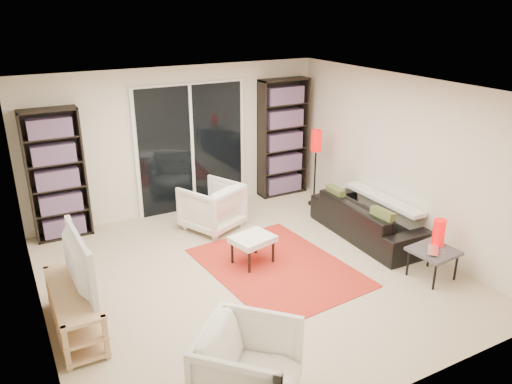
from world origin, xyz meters
TOP-DOWN VIEW (x-y plane):
  - floor at (0.00, 0.00)m, footprint 5.00×5.00m
  - wall_back at (0.00, 2.50)m, footprint 5.00×0.02m
  - wall_front at (0.00, -2.50)m, footprint 5.00×0.02m
  - wall_left at (-2.50, 0.00)m, footprint 0.02×5.00m
  - wall_right at (2.50, 0.00)m, footprint 0.02×5.00m
  - ceiling at (0.00, 0.00)m, footprint 5.00×5.00m
  - sliding_door at (0.20, 2.46)m, footprint 1.92×0.08m
  - bookshelf_left at (-1.95, 2.33)m, footprint 0.80×0.30m
  - bookshelf_right at (1.90, 2.33)m, footprint 0.90×0.30m
  - tv_stand at (-2.21, -0.16)m, footprint 0.43×1.34m
  - tv at (-2.19, -0.16)m, footprint 0.18×1.09m
  - rug at (0.40, -0.03)m, footprint 1.84×2.38m
  - sofa at (2.08, 0.15)m, footprint 0.81×1.98m
  - armchair_back at (0.14, 1.53)m, footprint 1.05×1.06m
  - armchair_front at (-1.05, -1.99)m, footprint 1.16×1.16m
  - ottoman at (0.16, 0.23)m, footprint 0.62×0.55m
  - side_table at (2.01, -1.19)m, footprint 0.56×0.56m
  - laptop at (1.99, -1.25)m, footprint 0.37×0.36m
  - table_lamp at (2.15, -1.11)m, footprint 0.16×0.16m
  - floor_lamp at (2.10, 1.59)m, footprint 0.20×0.20m

SIDE VIEW (x-z plane):
  - floor at x=0.00m, z-range 0.00..0.00m
  - rug at x=0.40m, z-range 0.00..0.01m
  - tv_stand at x=-2.21m, z-range 0.01..0.51m
  - sofa at x=2.08m, z-range 0.00..0.57m
  - ottoman at x=0.16m, z-range 0.14..0.54m
  - side_table at x=2.01m, z-range 0.16..0.56m
  - armchair_back at x=0.14m, z-range 0.00..0.73m
  - armchair_front at x=-1.05m, z-range 0.00..0.75m
  - laptop at x=1.99m, z-range 0.40..0.42m
  - table_lamp at x=2.15m, z-range 0.40..0.75m
  - tv at x=-2.19m, z-range 0.50..1.12m
  - bookshelf_left at x=-1.95m, z-range 0.00..1.95m
  - floor_lamp at x=2.10m, z-range 0.34..1.68m
  - sliding_door at x=0.20m, z-range -0.03..2.13m
  - bookshelf_right at x=1.90m, z-range 0.00..2.10m
  - wall_back at x=0.00m, z-range 0.00..2.40m
  - wall_front at x=0.00m, z-range 0.00..2.40m
  - wall_left at x=-2.50m, z-range 0.00..2.40m
  - wall_right at x=2.50m, z-range 0.00..2.40m
  - ceiling at x=0.00m, z-range 2.39..2.41m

